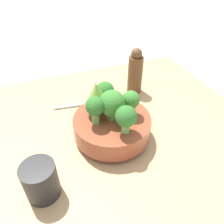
# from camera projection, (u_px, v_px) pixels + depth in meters

# --- Properties ---
(ground_plane) EXTENTS (6.00, 6.00, 0.00)m
(ground_plane) POSITION_uv_depth(u_px,v_px,m) (100.00, 142.00, 0.64)
(ground_plane) COLOR beige
(table) EXTENTS (0.92, 0.76, 0.03)m
(table) POSITION_uv_depth(u_px,v_px,m) (100.00, 138.00, 0.63)
(table) COLOR tan
(table) RESTS_ON ground_plane
(bowl) EXTENTS (0.21, 0.21, 0.07)m
(bowl) POSITION_uv_depth(u_px,v_px,m) (112.00, 126.00, 0.59)
(bowl) COLOR brown
(bowl) RESTS_ON table
(broccoli_floret_right) EXTENTS (0.05, 0.05, 0.08)m
(broccoli_floret_right) POSITION_uv_depth(u_px,v_px,m) (95.00, 108.00, 0.52)
(broccoli_floret_right) COLOR #609347
(broccoli_floret_right) RESTS_ON bowl
(broccoli_floret_back) EXTENTS (0.05, 0.05, 0.08)m
(broccoli_floret_back) POSITION_uv_depth(u_px,v_px,m) (126.00, 117.00, 0.50)
(broccoli_floret_back) COLOR #6BA34C
(broccoli_floret_back) RESTS_ON bowl
(broccoli_floret_center) EXTENTS (0.07, 0.07, 0.08)m
(broccoli_floret_center) POSITION_uv_depth(u_px,v_px,m) (112.00, 104.00, 0.54)
(broccoli_floret_center) COLOR #609347
(broccoli_floret_center) RESTS_ON bowl
(broccoli_floret_left) EXTENTS (0.05, 0.05, 0.07)m
(broccoli_floret_left) POSITION_uv_depth(u_px,v_px,m) (131.00, 102.00, 0.56)
(broccoli_floret_left) COLOR #609347
(broccoli_floret_left) RESTS_ON bowl
(broccoli_floret_front) EXTENTS (0.05, 0.05, 0.08)m
(broccoli_floret_front) POSITION_uv_depth(u_px,v_px,m) (105.00, 93.00, 0.58)
(broccoli_floret_front) COLOR #7AB256
(broccoli_floret_front) RESTS_ON bowl
(romanesco_piece_near) EXTENTS (0.06, 0.06, 0.10)m
(romanesco_piece_near) POSITION_uv_depth(u_px,v_px,m) (97.00, 94.00, 0.55)
(romanesco_piece_near) COLOR #7AB256
(romanesco_piece_near) RESTS_ON bowl
(cup) EXTENTS (0.07, 0.07, 0.09)m
(cup) POSITION_uv_depth(u_px,v_px,m) (41.00, 181.00, 0.45)
(cup) COLOR black
(cup) RESTS_ON table
(pepper_mill) EXTENTS (0.05, 0.05, 0.16)m
(pepper_mill) POSITION_uv_depth(u_px,v_px,m) (135.00, 72.00, 0.74)
(pepper_mill) COLOR brown
(pepper_mill) RESTS_ON table
(fork) EXTENTS (0.18, 0.03, 0.01)m
(fork) POSITION_uv_depth(u_px,v_px,m) (81.00, 105.00, 0.72)
(fork) COLOR #B2B2B7
(fork) RESTS_ON table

